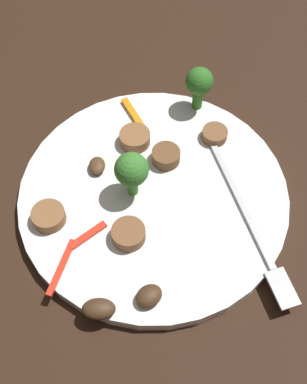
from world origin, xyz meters
TOP-DOWN VIEW (x-y plane):
  - ground_plane at (0.00, 0.00)m, footprint 1.40×1.40m
  - plate at (0.00, 0.00)m, footprint 0.26×0.26m
  - fork at (0.07, 0.07)m, footprint 0.18×0.02m
  - broccoli_floret_0 at (-0.01, -0.02)m, footprint 0.03×0.03m
  - broccoli_floret_1 at (-0.09, 0.08)m, footprint 0.03×0.03m
  - sausage_slice_0 at (-0.00, -0.10)m, footprint 0.04×0.04m
  - sausage_slice_1 at (-0.06, -0.00)m, footprint 0.04×0.04m
  - sausage_slice_2 at (-0.03, 0.02)m, footprint 0.04×0.04m
  - sausage_slice_3 at (-0.04, 0.08)m, footprint 0.04×0.04m
  - sausage_slice_4 at (0.04, -0.04)m, footprint 0.03×0.03m
  - mushroom_0 at (0.10, -0.04)m, footprint 0.03×0.03m
  - mushroom_1 at (0.10, -0.08)m, footprint 0.03×0.03m
  - mushroom_2 at (-0.04, -0.04)m, footprint 0.03×0.02m
  - pepper_strip_0 at (0.05, -0.10)m, footprint 0.05×0.04m
  - pepper_strip_1 at (-0.10, 0.01)m, footprint 0.04×0.01m
  - pepper_strip_2 at (0.03, -0.07)m, footprint 0.02×0.04m

SIDE VIEW (x-z plane):
  - ground_plane at x=0.00m, z-range 0.00..0.00m
  - plate at x=0.00m, z-range 0.00..0.01m
  - pepper_strip_0 at x=0.05m, z-range 0.01..0.02m
  - fork at x=0.07m, z-range 0.01..0.02m
  - pepper_strip_2 at x=0.03m, z-range 0.01..0.02m
  - pepper_strip_1 at x=-0.10m, z-range 0.01..0.02m
  - mushroom_2 at x=-0.04m, z-range 0.01..0.02m
  - sausage_slice_3 at x=-0.04m, z-range 0.01..0.02m
  - mushroom_0 at x=0.10m, z-range 0.01..0.03m
  - sausage_slice_0 at x=0.00m, z-range 0.01..0.03m
  - sausage_slice_4 at x=0.04m, z-range 0.01..0.03m
  - sausage_slice_1 at x=-0.06m, z-range 0.01..0.03m
  - mushroom_1 at x=0.10m, z-range 0.01..0.03m
  - sausage_slice_2 at x=-0.03m, z-range 0.01..0.03m
  - broccoli_floret_1 at x=-0.09m, z-range 0.02..0.07m
  - broccoli_floret_0 at x=-0.01m, z-range 0.02..0.07m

